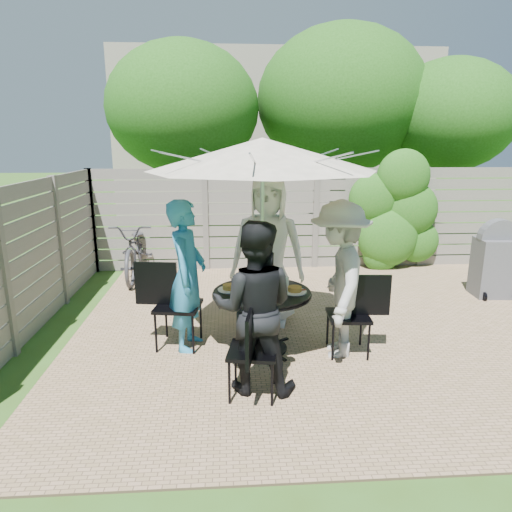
{
  "coord_description": "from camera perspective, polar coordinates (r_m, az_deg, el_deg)",
  "views": [
    {
      "loc": [
        -1.62,
        -5.14,
        2.31
      ],
      "look_at": [
        -1.3,
        -0.2,
        1.05
      ],
      "focal_mm": 32.0,
      "sensor_mm": 36.0,
      "label": 1
    }
  ],
  "objects": [
    {
      "name": "backyard_envelope",
      "position": [
        15.53,
        2.69,
        15.31
      ],
      "size": [
        60.0,
        60.0,
        5.0
      ],
      "color": "#35551A",
      "rests_on": "ground"
    },
    {
      "name": "patio_table",
      "position": [
        5.09,
        0.73,
        -6.69
      ],
      "size": [
        1.23,
        1.23,
        0.7
      ],
      "rotation": [
        0.0,
        0.0,
        -0.16
      ],
      "color": "black",
      "rests_on": "ground"
    },
    {
      "name": "umbrella",
      "position": [
        4.76,
        0.8,
        12.54
      ],
      "size": [
        2.77,
        2.77,
        2.34
      ],
      "rotation": [
        0.0,
        0.0,
        -0.16
      ],
      "color": "silver",
      "rests_on": "ground"
    },
    {
      "name": "chair_back",
      "position": [
        6.07,
        1.51,
        -5.34
      ],
      "size": [
        0.48,
        0.68,
        0.92
      ],
      "rotation": [
        0.0,
        0.0,
        4.63
      ],
      "color": "black",
      "rests_on": "ground"
    },
    {
      "name": "person_back",
      "position": [
        5.74,
        1.46,
        0.63
      ],
      "size": [
        1.02,
        0.75,
        1.92
      ],
      "primitive_type": "imported",
      "rotation": [
        0.0,
        0.0,
        6.12
      ],
      "color": "silver",
      "rests_on": "ground"
    },
    {
      "name": "chair_left",
      "position": [
        5.33,
        -9.8,
        -8.13
      ],
      "size": [
        0.75,
        0.55,
        1.0
      ],
      "rotation": [
        0.0,
        0.0,
        6.13
      ],
      "color": "black",
      "rests_on": "ground"
    },
    {
      "name": "person_left",
      "position": [
        5.11,
        -8.58,
        -2.5
      ],
      "size": [
        0.5,
        0.68,
        1.71
      ],
      "primitive_type": "imported",
      "rotation": [
        0.0,
        0.0,
        7.69
      ],
      "color": "teal",
      "rests_on": "ground"
    },
    {
      "name": "chair_front",
      "position": [
        4.31,
        -0.42,
        -13.96
      ],
      "size": [
        0.51,
        0.69,
        0.91
      ],
      "rotation": [
        0.0,
        0.0,
        1.4
      ],
      "color": "black",
      "rests_on": "ground"
    },
    {
      "name": "person_front",
      "position": [
        4.2,
        -0.23,
        -6.55
      ],
      "size": [
        0.89,
        0.74,
        1.64
      ],
      "primitive_type": "imported",
      "rotation": [
        0.0,
        0.0,
        2.98
      ],
      "color": "black",
      "rests_on": "ground"
    },
    {
      "name": "chair_right",
      "position": [
        5.19,
        11.55,
        -9.14
      ],
      "size": [
        0.68,
        0.47,
        0.92
      ],
      "rotation": [
        0.0,
        0.0,
        3.07
      ],
      "color": "black",
      "rests_on": "ground"
    },
    {
      "name": "person_right",
      "position": [
        4.97,
        10.33,
        -2.97
      ],
      "size": [
        0.81,
        1.2,
        1.72
      ],
      "primitive_type": "imported",
      "rotation": [
        0.0,
        0.0,
        4.55
      ],
      "color": "#ACABA7",
      "rests_on": "ground"
    },
    {
      "name": "plate_back",
      "position": [
        5.35,
        1.08,
        -2.95
      ],
      "size": [
        0.26,
        0.26,
        0.06
      ],
      "color": "white",
      "rests_on": "patio_table"
    },
    {
      "name": "plate_left",
      "position": [
        5.05,
        -3.34,
        -4.02
      ],
      "size": [
        0.26,
        0.26,
        0.06
      ],
      "color": "white",
      "rests_on": "patio_table"
    },
    {
      "name": "plate_front",
      "position": [
        4.67,
        0.36,
        -5.54
      ],
      "size": [
        0.26,
        0.26,
        0.06
      ],
      "color": "white",
      "rests_on": "patio_table"
    },
    {
      "name": "plate_right",
      "position": [
        5.0,
        4.87,
        -4.27
      ],
      "size": [
        0.26,
        0.26,
        0.06
      ],
      "color": "white",
      "rests_on": "patio_table"
    },
    {
      "name": "glass_back",
      "position": [
        5.25,
        -0.15,
        -2.76
      ],
      "size": [
        0.07,
        0.07,
        0.14
      ],
      "primitive_type": "cylinder",
      "color": "silver",
      "rests_on": "patio_table"
    },
    {
      "name": "glass_left",
      "position": [
        4.93,
        -2.38,
        -3.94
      ],
      "size": [
        0.07,
        0.07,
        0.14
      ],
      "primitive_type": "cylinder",
      "color": "silver",
      "rests_on": "patio_table"
    },
    {
      "name": "glass_front",
      "position": [
        4.74,
        1.74,
        -4.66
      ],
      "size": [
        0.07,
        0.07,
        0.14
      ],
      "primitive_type": "cylinder",
      "color": "silver",
      "rests_on": "patio_table"
    },
    {
      "name": "glass_right",
      "position": [
        5.08,
        3.77,
        -3.38
      ],
      "size": [
        0.07,
        0.07,
        0.14
      ],
      "primitive_type": "cylinder",
      "color": "silver",
      "rests_on": "patio_table"
    },
    {
      "name": "syrup_jug",
      "position": [
        5.05,
        0.11,
        -3.36
      ],
      "size": [
        0.09,
        0.09,
        0.16
      ],
      "primitive_type": "cylinder",
      "color": "#59280C",
      "rests_on": "patio_table"
    },
    {
      "name": "coffee_cup",
      "position": [
        5.2,
        2.05,
        -3.06
      ],
      "size": [
        0.08,
        0.08,
        0.12
      ],
      "primitive_type": "cylinder",
      "color": "#C6B293",
      "rests_on": "patio_table"
    },
    {
      "name": "bicycle",
      "position": [
        8.1,
        -14.67,
        0.83
      ],
      "size": [
        0.71,
        1.91,
        1.0
      ],
      "primitive_type": "imported",
      "rotation": [
        0.0,
        0.0,
        0.02
      ],
      "color": "#333338",
      "rests_on": "ground"
    },
    {
      "name": "bbq_grill",
      "position": [
        7.71,
        27.78,
        -0.68
      ],
      "size": [
        0.62,
        0.49,
        1.19
      ],
      "rotation": [
        0.0,
        0.0,
        -0.08
      ],
      "color": "#525257",
      "rests_on": "ground"
    }
  ]
}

